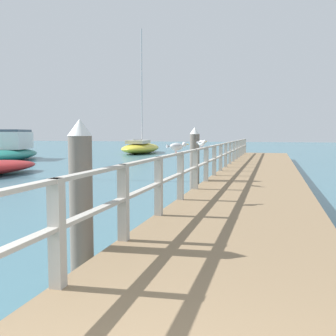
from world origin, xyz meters
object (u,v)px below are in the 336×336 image
Objects in this scene: seagull_foreground at (177,146)px; seagull_background at (202,143)px; boat_4 at (11,150)px; dock_piling_far at (195,161)px; boat_3 at (141,148)px; dock_piling_near at (81,201)px.

seagull_foreground is 0.99× the size of seagull_background.
seagull_foreground is 21.59m from boat_4.
dock_piling_far is 0.18× the size of boat_3.
dock_piling_far is 24.16m from boat_3.
dock_piling_near reaches higher than seagull_background.
boat_3 is (-9.56, 26.21, -1.04)m from seagull_foreground.
seagull_foreground is 0.05× the size of boat_4.
seagull_background is (0.39, -1.05, 0.55)m from dock_piling_far.
seagull_foreground is 0.04× the size of boat_3.
boat_3 is at bearing -106.85° from seagull_background.
dock_piling_near is at bearing -46.91° from seagull_foreground.
boat_4 is (-14.66, 18.77, -0.32)m from dock_piling_near.
dock_piling_far is 18.69m from boat_4.
seagull_foreground is at bearing -62.04° from boat_4.
dock_piling_near is at bearing -68.28° from boat_4.
boat_3 is 1.31× the size of boat_4.
dock_piling_near is 4.95× the size of seagull_background.
seagull_background is 25.29m from boat_3.
boat_3 reaches higher than dock_piling_far.
seagull_background is at bearing 86.40° from dock_piling_near.
dock_piling_far is 0.24× the size of boat_4.
dock_piling_near is 30.92m from boat_3.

